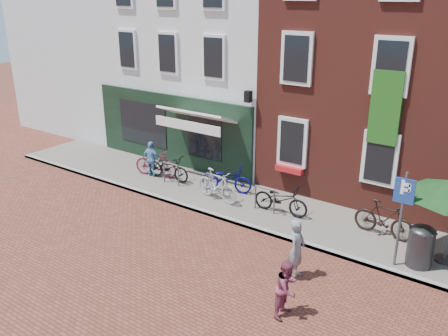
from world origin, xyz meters
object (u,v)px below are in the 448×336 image
Objects in this scene: bicycle_1 at (156,163)px; bicycle_4 at (281,199)px; bicycle_0 at (168,168)px; bicycle_2 at (226,179)px; woman at (297,249)px; cafe_person at (152,159)px; parking_sign at (402,206)px; bicycle_3 at (217,185)px; boy at (287,288)px; litter_bin at (421,244)px; bicycle_5 at (384,219)px.

bicycle_1 is 5.52m from bicycle_4.
bicycle_2 is at bearing -85.57° from bicycle_0.
woman is 1.15× the size of cafe_person.
parking_sign reaches higher than bicycle_4.
cafe_person is 0.78× the size of bicycle_3.
cafe_person is 0.22m from bicycle_1.
boy is 8.67m from bicycle_0.
litter_bin is 10.13m from cafe_person.
parking_sign is 2.85m from woman.
bicycle_4 is at bearing -103.63° from bicycle_1.
bicycle_1 is at bearing 91.22° from bicycle_3.
bicycle_1 is (-8.05, 4.44, -0.04)m from boy.
bicycle_5 is at bearing 176.17° from cafe_person.
cafe_person reaches higher than boy.
parking_sign reaches higher than bicycle_0.
cafe_person reaches higher than bicycle_0.
boy is at bearing -152.80° from bicycle_4.
bicycle_3 is 2.32m from bicycle_4.
boy reaches higher than bicycle_3.
boy is (-1.91, -3.67, -0.04)m from litter_bin.
parking_sign is 1.97m from bicycle_5.
bicycle_0 is 1.00× the size of bicycle_4.
bicycle_5 is at bearing -91.50° from bicycle_0.
woman reaches higher than bicycle_2.
woman is 0.89× the size of bicycle_1.
woman is 0.87× the size of bicycle_0.
boy is at bearing -165.61° from woman.
bicycle_5 is at bearing 118.46° from parking_sign.
boy reaches higher than bicycle_2.
bicycle_3 is at bearing 173.74° from bicycle_2.
bicycle_3 is at bearing 51.35° from boy.
boy is at bearing -131.34° from bicycle_1.
litter_bin is 0.75× the size of woman.
bicycle_3 is at bearing 95.01° from bicycle_4.
bicycle_3 is (-6.74, 0.33, -0.08)m from litter_bin.
boy reaches higher than bicycle_5.
bicycle_4 is at bearing 29.89° from woman.
bicycle_4 is at bearing 165.57° from parking_sign.
bicycle_0 is at bearing 85.41° from bicycle_4.
bicycle_1 is 3.10m from bicycle_2.
litter_bin is 0.67× the size of bicycle_1.
litter_bin is 9.38m from bicycle_0.
bicycle_5 reaches higher than bicycle_4.
cafe_person is (-8.19, 4.37, 0.11)m from boy.
litter_bin is 0.67× the size of bicycle_3.
parking_sign is 1.62× the size of woman.
bicycle_4 is (-3.93, 1.01, -1.22)m from parking_sign.
bicycle_2 and bicycle_4 have the same top height.
woman is (-2.43, -2.20, 0.08)m from litter_bin.
parking_sign is 4.24m from bicycle_4.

